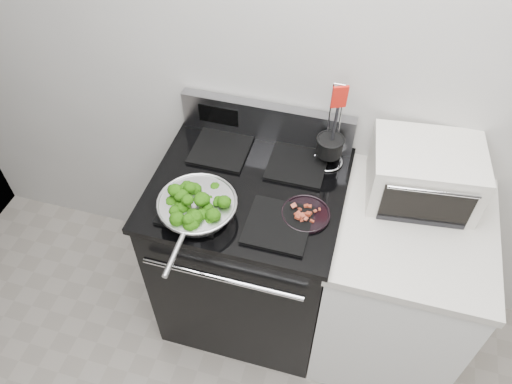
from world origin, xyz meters
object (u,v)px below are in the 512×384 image
(bacon_plate, at_px, (306,212))
(skillet, at_px, (197,207))
(gas_range, at_px, (249,251))
(toaster_oven, at_px, (424,174))
(utensil_holder, at_px, (329,150))

(bacon_plate, bearing_deg, skillet, -163.95)
(gas_range, distance_m, toaster_oven, 0.89)
(bacon_plate, xyz_separation_m, toaster_oven, (0.41, 0.26, 0.07))
(gas_range, bearing_deg, utensil_holder, 37.08)
(gas_range, distance_m, skillet, 0.57)
(toaster_oven, bearing_deg, skillet, -161.88)
(bacon_plate, distance_m, toaster_oven, 0.49)
(skillet, height_order, utensil_holder, utensil_holder)
(bacon_plate, height_order, toaster_oven, toaster_oven)
(toaster_oven, bearing_deg, bacon_plate, -154.67)
(bacon_plate, xyz_separation_m, utensil_holder, (0.03, 0.31, 0.05))
(skillet, bearing_deg, gas_range, 54.79)
(gas_range, relative_size, skillet, 2.32)
(skillet, bearing_deg, bacon_plate, 14.86)
(utensil_holder, bearing_deg, skillet, -158.90)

